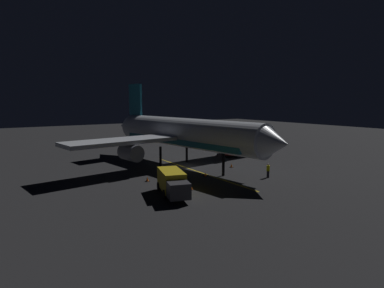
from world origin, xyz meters
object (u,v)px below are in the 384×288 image
(traffic_cone_near_left, at_px, (231,166))
(airliner, at_px, (182,134))
(baggage_truck, at_px, (173,183))
(ground_crew_worker, at_px, (268,171))
(traffic_cone_under_wing, at_px, (191,188))
(traffic_cone_near_right, at_px, (205,175))
(catering_truck, at_px, (230,149))
(traffic_cone_far, at_px, (147,179))

(traffic_cone_near_left, bearing_deg, airliner, -42.88)
(baggage_truck, xyz_separation_m, ground_crew_worker, (-13.67, -0.02, -0.38))
(traffic_cone_near_left, bearing_deg, traffic_cone_under_wing, 30.33)
(traffic_cone_near_right, bearing_deg, airliner, -98.68)
(catering_truck, distance_m, traffic_cone_near_right, 16.53)
(traffic_cone_near_right, distance_m, traffic_cone_far, 7.38)
(traffic_cone_near_right, bearing_deg, ground_crew_worker, 141.91)
(baggage_truck, bearing_deg, traffic_cone_near_left, -152.51)
(airliner, height_order, traffic_cone_far, airliner)
(airliner, relative_size, ground_crew_worker, 20.48)
(airliner, relative_size, baggage_truck, 5.38)
(airliner, distance_m, traffic_cone_under_wing, 13.76)
(traffic_cone_near_left, height_order, traffic_cone_under_wing, same)
(airliner, xyz_separation_m, catering_truck, (-11.67, -3.06, -3.54))
(traffic_cone_under_wing, bearing_deg, baggage_truck, 13.73)
(baggage_truck, relative_size, ground_crew_worker, 3.81)
(airliner, bearing_deg, traffic_cone_under_wing, 62.37)
(traffic_cone_under_wing, bearing_deg, traffic_cone_near_left, -149.67)
(baggage_truck, bearing_deg, traffic_cone_far, -93.43)
(traffic_cone_far, bearing_deg, traffic_cone_near_left, -177.08)
(airliner, xyz_separation_m, traffic_cone_far, (8.29, 5.60, -4.49))
(traffic_cone_near_left, relative_size, traffic_cone_under_wing, 1.00)
(baggage_truck, xyz_separation_m, traffic_cone_far, (-0.39, -6.58, -1.01))
(baggage_truck, bearing_deg, traffic_cone_under_wing, -166.27)
(traffic_cone_near_right, height_order, traffic_cone_under_wing, same)
(baggage_truck, height_order, traffic_cone_far, baggage_truck)
(traffic_cone_near_left, bearing_deg, traffic_cone_far, 2.92)
(ground_crew_worker, bearing_deg, airliner, -67.70)
(baggage_truck, xyz_separation_m, catering_truck, (-20.36, -15.23, -0.06))
(catering_truck, height_order, traffic_cone_near_left, catering_truck)
(traffic_cone_near_left, bearing_deg, catering_truck, -128.75)
(catering_truck, relative_size, traffic_cone_near_right, 10.95)
(traffic_cone_near_right, distance_m, traffic_cone_under_wing, 6.44)
(catering_truck, relative_size, traffic_cone_under_wing, 10.95)
(airliner, distance_m, catering_truck, 12.57)
(baggage_truck, height_order, traffic_cone_near_left, baggage_truck)
(airliner, bearing_deg, traffic_cone_near_right, 81.32)
(traffic_cone_under_wing, bearing_deg, traffic_cone_near_right, -139.73)
(baggage_truck, distance_m, traffic_cone_near_right, 9.02)
(traffic_cone_near_right, relative_size, traffic_cone_far, 1.00)
(ground_crew_worker, bearing_deg, traffic_cone_near_right, -38.09)
(catering_truck, xyz_separation_m, ground_crew_worker, (6.69, 15.21, -0.32))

